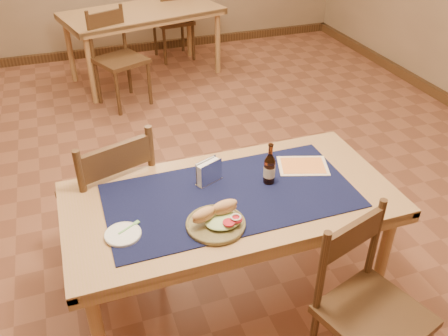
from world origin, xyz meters
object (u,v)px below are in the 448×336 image
object	(u,v)px
main_table	(231,209)
sandwich_plate	(217,220)
chair_main_far	(111,199)
chair_main_near	(368,307)
napkin_holder	(209,172)
beer_bottle	(269,169)
back_table	(143,18)

from	to	relation	value
main_table	sandwich_plate	bearing A→B (deg)	-125.10
chair_main_far	main_table	bearing A→B (deg)	-42.51
chair_main_near	sandwich_plate	bearing A→B (deg)	143.40
chair_main_far	chair_main_near	distance (m)	1.47
napkin_holder	chair_main_near	bearing A→B (deg)	-56.50
sandwich_plate	napkin_holder	size ratio (longest dim) A/B	1.79
chair_main_far	chair_main_near	world-z (taller)	chair_main_far
chair_main_far	beer_bottle	xyz separation A→B (m)	(0.75, -0.45, 0.33)
napkin_holder	main_table	bearing A→B (deg)	-64.54
back_table	sandwich_plate	distance (m)	3.61
main_table	beer_bottle	world-z (taller)	beer_bottle
back_table	chair_main_near	xyz separation A→B (m)	(0.20, -4.01, -0.21)
chair_main_far	napkin_holder	bearing A→B (deg)	-36.86
main_table	chair_main_far	xyz separation A→B (m)	(-0.54, 0.49, -0.16)
beer_bottle	napkin_holder	bearing A→B (deg)	160.53
chair_main_far	napkin_holder	xyz separation A→B (m)	(0.47, -0.35, 0.30)
main_table	back_table	world-z (taller)	same
back_table	sandwich_plate	xyz separation A→B (m)	(-0.36, -3.59, 0.12)
napkin_holder	back_table	bearing A→B (deg)	84.84
back_table	napkin_holder	distance (m)	3.28
sandwich_plate	napkin_holder	bearing A→B (deg)	78.46
main_table	back_table	size ratio (longest dim) A/B	0.89
main_table	sandwich_plate	size ratio (longest dim) A/B	5.98
back_table	chair_main_far	distance (m)	3.01
back_table	main_table	bearing A→B (deg)	-93.83
napkin_holder	chair_main_far	bearing A→B (deg)	143.14
back_table	chair_main_far	size ratio (longest dim) A/B	1.83
main_table	beer_bottle	size ratio (longest dim) A/B	7.28
chair_main_far	napkin_holder	size ratio (longest dim) A/B	6.58
napkin_holder	beer_bottle	bearing A→B (deg)	-19.47
beer_bottle	napkin_holder	size ratio (longest dim) A/B	1.47
back_table	chair_main_far	bearing A→B (deg)	-104.74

